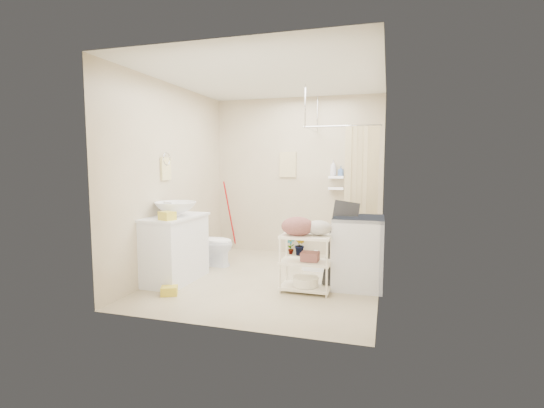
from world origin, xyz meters
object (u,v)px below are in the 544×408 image
at_px(vanity, 175,248).
at_px(toilet, 211,243).
at_px(laundry_rack, 306,258).
at_px(washing_machine, 358,252).

height_order(vanity, toilet, vanity).
height_order(vanity, laundry_rack, vanity).
height_order(toilet, laundry_rack, laundry_rack).
bearing_deg(laundry_rack, toilet, 153.91).
xyz_separation_m(vanity, washing_machine, (2.30, 0.41, 0.01)).
distance_m(vanity, laundry_rack, 1.72).
relative_size(vanity, washing_machine, 1.11).
bearing_deg(washing_machine, toilet, 167.15).
bearing_deg(toilet, vanity, 173.29).
bearing_deg(vanity, washing_machine, 12.27).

